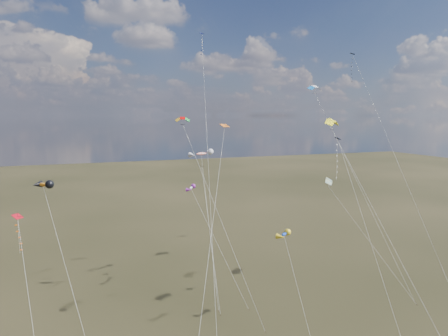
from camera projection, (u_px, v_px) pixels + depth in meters
name	position (u px, v px, depth m)	size (l,w,h in m)	color
diamond_black_high	(358.00, 81.00, 73.15)	(4.82, 30.73, 38.06)	black
diamond_navy_tall	(203.00, 66.00, 69.18)	(10.08, 36.26, 41.38)	#0B0E43
diamond_black_mid	(207.00, 206.00, 58.15)	(1.09, 10.60, 18.94)	black
diamond_red_low	(20.00, 240.00, 43.71)	(2.96, 9.87, 15.63)	#AA0816
diamond_navy_right	(340.00, 167.00, 52.79)	(1.46, 15.84, 23.54)	#0A154C
diamond_orange_center	(216.00, 196.00, 41.90)	(9.55, 15.50, 25.42)	orange
parafoil_yellow	(333.00, 121.00, 49.48)	(2.90, 23.33, 26.46)	yellow
parafoil_blue_white	(315.00, 87.00, 66.02)	(8.11, 17.59, 31.79)	blue
parafoil_striped	(329.00, 180.00, 62.42)	(8.36, 13.39, 17.16)	yellow
parafoil_tricolor	(183.00, 120.00, 54.30)	(8.08, 12.76, 26.53)	gold
novelty_orange_black	(43.00, 185.00, 47.27)	(5.86, 10.82, 18.86)	orange
novelty_white_purple	(191.00, 188.00, 58.67)	(6.56, 10.11, 16.21)	white
novelty_redwhite_stripe	(201.00, 154.00, 62.41)	(4.14, 12.57, 21.04)	red
novelty_blue_yellow	(284.00, 235.00, 49.41)	(2.24, 8.19, 12.23)	#0E39B8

